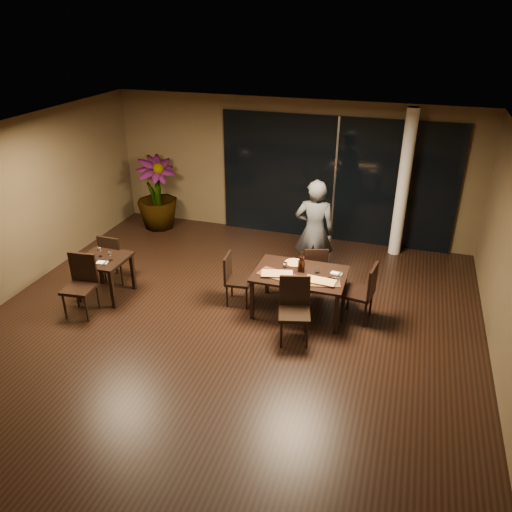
# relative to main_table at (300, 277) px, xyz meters

# --- Properties ---
(ground) EXTENTS (8.00, 8.00, 0.00)m
(ground) POSITION_rel_main_table_xyz_m (-1.00, -0.80, -0.68)
(ground) COLOR black
(ground) RESTS_ON ground
(wall_back) EXTENTS (8.00, 0.10, 3.00)m
(wall_back) POSITION_rel_main_table_xyz_m (-1.00, 3.25, 0.82)
(wall_back) COLOR brown
(wall_back) RESTS_ON ground
(wall_front) EXTENTS (8.00, 0.10, 3.00)m
(wall_front) POSITION_rel_main_table_xyz_m (-1.00, -4.85, 0.82)
(wall_front) COLOR brown
(wall_front) RESTS_ON ground
(wall_left) EXTENTS (0.10, 8.00, 3.00)m
(wall_left) POSITION_rel_main_table_xyz_m (-5.05, -0.80, 0.82)
(wall_left) COLOR brown
(wall_left) RESTS_ON ground
(ceiling) EXTENTS (8.00, 8.00, 0.04)m
(ceiling) POSITION_rel_main_table_xyz_m (-1.00, -0.80, 2.34)
(ceiling) COLOR silver
(ceiling) RESTS_ON wall_back
(window_panel) EXTENTS (5.00, 0.06, 2.70)m
(window_panel) POSITION_rel_main_table_xyz_m (0.00, 3.16, 0.67)
(window_panel) COLOR black
(window_panel) RESTS_ON ground
(column) EXTENTS (0.24, 0.24, 3.00)m
(column) POSITION_rel_main_table_xyz_m (1.40, 2.85, 0.82)
(column) COLOR white
(column) RESTS_ON ground
(main_table) EXTENTS (1.50, 1.00, 0.75)m
(main_table) POSITION_rel_main_table_xyz_m (0.00, 0.00, 0.00)
(main_table) COLOR black
(main_table) RESTS_ON ground
(side_table) EXTENTS (0.80, 0.80, 0.75)m
(side_table) POSITION_rel_main_table_xyz_m (-3.40, -0.50, -0.05)
(side_table) COLOR black
(side_table) RESTS_ON ground
(chair_main_far) EXTENTS (0.52, 0.52, 0.90)m
(chair_main_far) POSITION_rel_main_table_xyz_m (0.10, 0.75, -0.17)
(chair_main_far) COLOR black
(chair_main_far) RESTS_ON ground
(chair_main_near) EXTENTS (0.58, 0.58, 1.02)m
(chair_main_near) POSITION_rel_main_table_xyz_m (0.08, -0.73, -0.10)
(chair_main_near) COLOR black
(chair_main_near) RESTS_ON ground
(chair_main_left) EXTENTS (0.47, 0.47, 0.91)m
(chair_main_left) POSITION_rel_main_table_xyz_m (-1.15, -0.03, -0.17)
(chair_main_left) COLOR black
(chair_main_left) RESTS_ON ground
(chair_main_right) EXTENTS (0.53, 0.53, 1.01)m
(chair_main_right) POSITION_rel_main_table_xyz_m (1.04, 0.09, -0.11)
(chair_main_right) COLOR black
(chair_main_right) RESTS_ON ground
(chair_side_far) EXTENTS (0.46, 0.46, 0.96)m
(chair_side_far) POSITION_rel_main_table_xyz_m (-3.52, -0.01, -0.14)
(chair_side_far) COLOR black
(chair_side_far) RESTS_ON ground
(chair_side_near) EXTENTS (0.53, 0.53, 1.04)m
(chair_side_near) POSITION_rel_main_table_xyz_m (-3.47, -1.07, -0.10)
(chair_side_near) COLOR black
(chair_side_near) RESTS_ON ground
(diner) EXTENTS (0.71, 0.51, 1.98)m
(diner) POSITION_rel_main_table_xyz_m (-0.02, 1.18, 0.31)
(diner) COLOR #2C2E31
(diner) RESTS_ON ground
(potted_plant) EXTENTS (1.28, 1.28, 1.66)m
(potted_plant) POSITION_rel_main_table_xyz_m (-3.98, 2.59, 0.15)
(potted_plant) COLOR #22501A
(potted_plant) RESTS_ON ground
(pizza_board_left) EXTENTS (0.68, 0.46, 0.01)m
(pizza_board_left) POSITION_rel_main_table_xyz_m (-0.34, -0.19, 0.08)
(pizza_board_left) COLOR #442416
(pizza_board_left) RESTS_ON main_table
(pizza_board_right) EXTENTS (0.67, 0.45, 0.01)m
(pizza_board_right) POSITION_rel_main_table_xyz_m (0.37, -0.21, 0.08)
(pizza_board_right) COLOR #462816
(pizza_board_right) RESTS_ON main_table
(oblong_pizza_left) EXTENTS (0.53, 0.34, 0.02)m
(oblong_pizza_left) POSITION_rel_main_table_xyz_m (-0.34, -0.19, 0.10)
(oblong_pizza_left) COLOR maroon
(oblong_pizza_left) RESTS_ON pizza_board_left
(oblong_pizza_right) EXTENTS (0.48, 0.25, 0.02)m
(oblong_pizza_right) POSITION_rel_main_table_xyz_m (0.37, -0.21, 0.10)
(oblong_pizza_right) COLOR maroon
(oblong_pizza_right) RESTS_ON pizza_board_right
(round_pizza) EXTENTS (0.31, 0.31, 0.01)m
(round_pizza) POSITION_rel_main_table_xyz_m (-0.18, 0.31, 0.08)
(round_pizza) COLOR red
(round_pizza) RESTS_ON main_table
(bottle_a) EXTENTS (0.06, 0.06, 0.27)m
(bottle_a) POSITION_rel_main_table_xyz_m (-0.02, 0.04, 0.21)
(bottle_a) COLOR black
(bottle_a) RESTS_ON main_table
(bottle_b) EXTENTS (0.06, 0.06, 0.26)m
(bottle_b) POSITION_rel_main_table_xyz_m (0.03, 0.04, 0.20)
(bottle_b) COLOR black
(bottle_b) RESTS_ON main_table
(bottle_c) EXTENTS (0.08, 0.08, 0.34)m
(bottle_c) POSITION_rel_main_table_xyz_m (0.00, 0.09, 0.25)
(bottle_c) COLOR black
(bottle_c) RESTS_ON main_table
(tumbler_left) EXTENTS (0.07, 0.07, 0.08)m
(tumbler_left) POSITION_rel_main_table_xyz_m (-0.29, 0.13, 0.12)
(tumbler_left) COLOR white
(tumbler_left) RESTS_ON main_table
(tumbler_right) EXTENTS (0.07, 0.07, 0.08)m
(tumbler_right) POSITION_rel_main_table_xyz_m (0.26, 0.09, 0.12)
(tumbler_right) COLOR white
(tumbler_right) RESTS_ON main_table
(napkin_near) EXTENTS (0.20, 0.15, 0.01)m
(napkin_near) POSITION_rel_main_table_xyz_m (0.55, -0.06, 0.08)
(napkin_near) COLOR silver
(napkin_near) RESTS_ON main_table
(napkin_far) EXTENTS (0.19, 0.12, 0.01)m
(napkin_far) POSITION_rel_main_table_xyz_m (0.57, 0.15, 0.08)
(napkin_far) COLOR white
(napkin_far) RESTS_ON main_table
(wine_glass_a) EXTENTS (0.08, 0.08, 0.17)m
(wine_glass_a) POSITION_rel_main_table_xyz_m (-3.47, -0.47, 0.16)
(wine_glass_a) COLOR white
(wine_glass_a) RESTS_ON side_table
(wine_glass_b) EXTENTS (0.07, 0.07, 0.16)m
(wine_glass_b) POSITION_rel_main_table_xyz_m (-3.23, -0.54, 0.16)
(wine_glass_b) COLOR white
(wine_glass_b) RESTS_ON side_table
(side_napkin) EXTENTS (0.20, 0.14, 0.01)m
(side_napkin) POSITION_rel_main_table_xyz_m (-3.30, -0.67, 0.08)
(side_napkin) COLOR white
(side_napkin) RESTS_ON side_table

